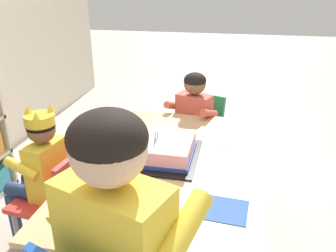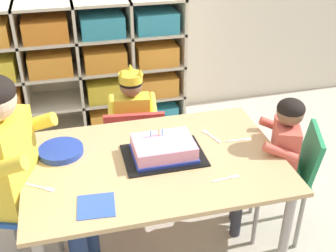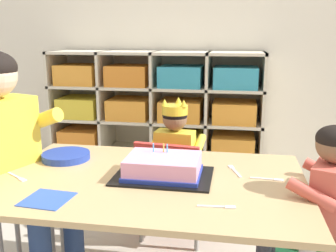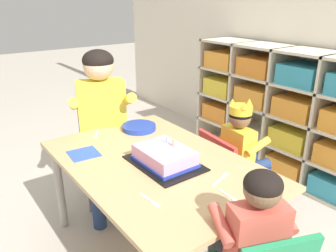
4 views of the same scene
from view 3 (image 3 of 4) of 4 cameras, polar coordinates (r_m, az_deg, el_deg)
storage_cubby_shelf at (r=2.92m, az=-0.92°, el=1.24°), size 1.56×0.37×1.01m
activity_table at (r=1.57m, az=-2.67°, el=-9.87°), size 1.20×0.80×0.58m
classroom_chair_blue at (r=2.14m, az=0.60°, el=-8.13°), size 0.41×0.37×0.59m
child_with_crown at (r=2.19m, az=1.37°, el=-3.73°), size 0.31×0.32×0.79m
adult_helper_seated at (r=1.74m, az=-22.06°, el=-3.19°), size 0.48×0.46×1.07m
guest_at_table_side at (r=1.56m, az=20.69°, el=-10.34°), size 0.34×0.34×0.82m
birthday_cake_on_tray at (r=1.54m, az=-0.71°, el=-6.20°), size 0.38×0.27×0.12m
paper_plate_stack at (r=1.82m, az=-14.70°, el=-4.28°), size 0.21×0.21×0.03m
paper_napkin_square at (r=1.41m, az=-17.25°, el=-10.19°), size 0.16×0.16×0.00m
fork_near_cake_tray at (r=1.31m, az=7.51°, el=-11.63°), size 0.13×0.03×0.00m
fork_at_table_front_edge at (r=1.66m, az=-21.17°, el=-6.99°), size 0.12×0.09×0.00m
fork_near_child_seat at (r=1.64m, az=9.70°, el=-6.43°), size 0.06×0.14×0.00m
fork_scattered_mid_table at (r=1.58m, az=14.59°, el=-7.53°), size 0.13×0.02×0.00m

